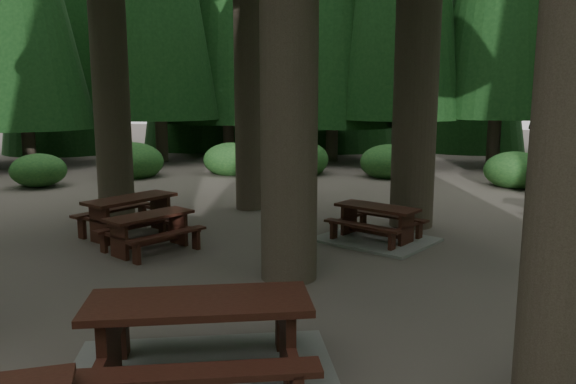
% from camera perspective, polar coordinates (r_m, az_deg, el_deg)
% --- Properties ---
extents(ground, '(80.00, 80.00, 0.00)m').
position_cam_1_polar(ground, '(8.68, -5.42, -8.59)').
color(ground, '#554D45').
rests_on(ground, ground).
extents(picnic_table_a, '(3.24, 2.98, 0.89)m').
position_cam_1_polar(picnic_table_a, '(5.53, -8.90, -16.26)').
color(picnic_table_a, gray).
rests_on(picnic_table_a, ground).
extents(picnic_table_b, '(1.80, 1.93, 0.67)m').
position_cam_1_polar(picnic_table_b, '(10.22, -13.86, -3.44)').
color(picnic_table_b, '#34140F').
rests_on(picnic_table_b, ground).
extents(picnic_table_c, '(2.49, 2.32, 0.67)m').
position_cam_1_polar(picnic_table_c, '(10.78, 8.97, -3.81)').
color(picnic_table_c, gray).
rests_on(picnic_table_c, ground).
extents(picnic_table_f, '(2.01, 2.20, 0.77)m').
position_cam_1_polar(picnic_table_f, '(11.37, -15.64, -1.81)').
color(picnic_table_f, '#34140F').
rests_on(picnic_table_f, ground).
extents(shrub_ring, '(23.86, 24.64, 1.49)m').
position_cam_1_polar(shrub_ring, '(9.05, 0.42, -5.14)').
color(shrub_ring, '#1C5221').
rests_on(shrub_ring, ground).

